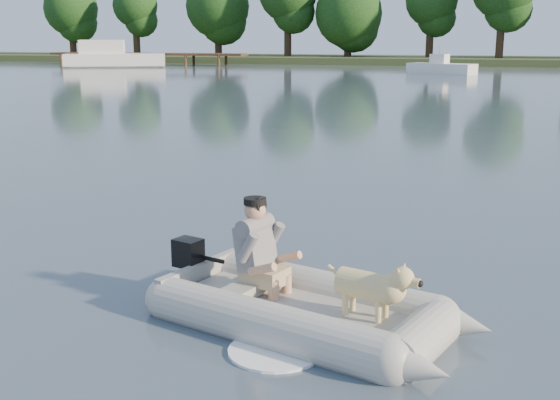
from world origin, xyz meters
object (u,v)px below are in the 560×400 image
(dock, at_px, (147,59))
(dinghy, at_px, (308,273))
(dog, at_px, (366,290))
(cabin_cruiser, at_px, (115,54))
(motorboat, at_px, (442,61))
(man, at_px, (257,244))

(dock, distance_m, dinghy, 57.83)
(dock, relative_size, dog, 22.34)
(cabin_cruiser, bearing_deg, motorboat, -30.93)
(cabin_cruiser, bearing_deg, dog, -82.89)
(dock, relative_size, cabin_cruiser, 2.15)
(dinghy, bearing_deg, cabin_cruiser, 138.70)
(dinghy, xyz_separation_m, motorboat, (-0.98, 43.31, 0.39))
(man, height_order, dog, man)
(dog, height_order, cabin_cruiser, cabin_cruiser)
(cabin_cruiser, bearing_deg, man, -83.71)
(man, distance_m, motorboat, 43.08)
(cabin_cruiser, bearing_deg, dock, 59.15)
(dinghy, distance_m, man, 0.63)
(dinghy, relative_size, dog, 5.29)
(dinghy, relative_size, motorboat, 0.92)
(dinghy, xyz_separation_m, dog, (0.54, -0.13, -0.06))
(dog, relative_size, motorboat, 0.17)
(dog, xyz_separation_m, cabin_cruiser, (-27.75, 46.85, 0.65))
(dinghy, relative_size, man, 4.58)
(man, distance_m, dog, 1.19)
(man, xyz_separation_m, dog, (1.10, -0.37, -0.22))
(dock, height_order, man, man)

